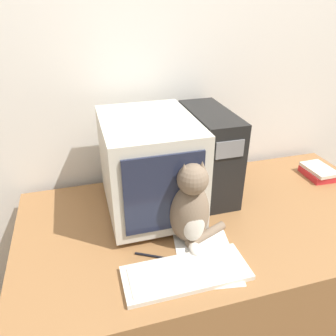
% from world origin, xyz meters
% --- Properties ---
extents(wall_back, '(7.00, 0.05, 2.50)m').
position_xyz_m(wall_back, '(0.00, 0.92, 1.25)').
color(wall_back, silver).
rests_on(wall_back, ground_plane).
extents(desk, '(1.66, 0.86, 0.76)m').
position_xyz_m(desk, '(0.00, 0.43, 0.38)').
color(desk, olive).
rests_on(desk, ground_plane).
extents(crt_monitor, '(0.37, 0.48, 0.42)m').
position_xyz_m(crt_monitor, '(-0.26, 0.57, 0.98)').
color(crt_monitor, beige).
rests_on(crt_monitor, desk).
extents(computer_tower, '(0.17, 0.41, 0.40)m').
position_xyz_m(computer_tower, '(0.04, 0.64, 0.96)').
color(computer_tower, black).
rests_on(computer_tower, desk).
extents(keyboard, '(0.44, 0.17, 0.02)m').
position_xyz_m(keyboard, '(-0.23, 0.15, 0.77)').
color(keyboard, silver).
rests_on(keyboard, desk).
extents(cat, '(0.24, 0.21, 0.35)m').
position_xyz_m(cat, '(-0.16, 0.32, 0.91)').
color(cat, '#7A6651').
rests_on(cat, desk).
extents(book_stack, '(0.14, 0.18, 0.05)m').
position_xyz_m(book_stack, '(0.66, 0.61, 0.78)').
color(book_stack, red).
rests_on(book_stack, desk).
extents(pen, '(0.12, 0.07, 0.01)m').
position_xyz_m(pen, '(-0.32, 0.27, 0.76)').
color(pen, black).
rests_on(pen, desk).
extents(paper_sheet, '(0.26, 0.33, 0.00)m').
position_xyz_m(paper_sheet, '(-0.13, 0.21, 0.76)').
color(paper_sheet, white).
rests_on(paper_sheet, desk).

